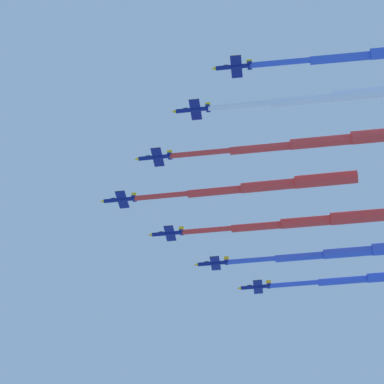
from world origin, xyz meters
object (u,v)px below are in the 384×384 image
object	(u,v)px
jet_lead	(274,185)
jet_port_inner	(328,141)
jet_port_mid	(373,92)
jet_starboard_mid	(353,252)
jet_starboard_inner	(310,221)

from	to	relation	value
jet_lead	jet_port_inner	xyz separation A→B (m)	(18.10, 7.33, 0.11)
jet_lead	jet_port_mid	distance (m)	36.90
jet_port_mid	jet_port_inner	bearing A→B (deg)	-165.24
jet_port_inner	jet_port_mid	world-z (taller)	jet_port_mid
jet_lead	jet_port_inner	size ratio (longest dim) A/B	0.93
jet_port_mid	jet_starboard_mid	size ratio (longest dim) A/B	1.13
jet_starboard_inner	jet_port_mid	size ratio (longest dim) A/B	0.89
jet_lead	jet_port_mid	size ratio (longest dim) A/B	0.93
jet_port_inner	jet_starboard_mid	size ratio (longest dim) A/B	1.12
jet_port_inner	jet_starboard_inner	distance (m)	26.38
jet_starboard_inner	jet_starboard_mid	world-z (taller)	jet_starboard_mid
jet_starboard_mid	jet_port_mid	bearing A→B (deg)	-21.38
jet_lead	jet_starboard_inner	size ratio (longest dim) A/B	1.04
jet_port_mid	jet_lead	bearing A→B (deg)	-161.39
jet_lead	jet_starboard_inner	bearing A→B (deg)	116.80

